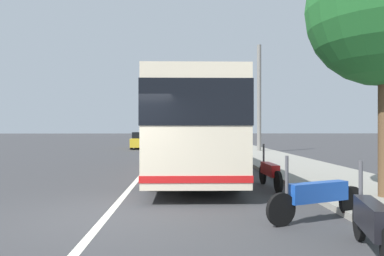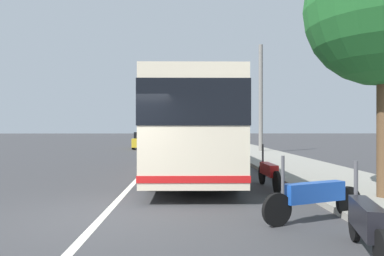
{
  "view_description": "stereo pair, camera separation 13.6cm",
  "coord_description": "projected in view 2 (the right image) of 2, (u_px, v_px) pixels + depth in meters",
  "views": [
    {
      "loc": [
        -7.14,
        -1.47,
        1.74
      ],
      "look_at": [
        7.1,
        -1.9,
        1.74
      ],
      "focal_mm": 33.87,
      "sensor_mm": 36.0,
      "label": 1
    },
    {
      "loc": [
        -7.15,
        -1.6,
        1.74
      ],
      "look_at": [
        7.1,
        -1.9,
        1.74
      ],
      "focal_mm": 33.87,
      "sensor_mm": 36.0,
      "label": 2
    }
  ],
  "objects": [
    {
      "name": "ground_plane",
      "position": [
        103.0,
        216.0,
        7.11
      ],
      "size": [
        220.0,
        220.0,
        0.0
      ],
      "primitive_type": "plane",
      "color": "#38383A"
    },
    {
      "name": "sidewalk_curb",
      "position": [
        286.0,
        163.0,
        17.24
      ],
      "size": [
        110.0,
        3.6,
        0.14
      ],
      "primitive_type": "cube",
      "color": "gray",
      "rests_on": "ground"
    },
    {
      "name": "lane_divider_line",
      "position": [
        151.0,
        165.0,
        17.11
      ],
      "size": [
        110.0,
        0.16,
        0.01
      ],
      "primitive_type": "cube",
      "color": "silver",
      "rests_on": "ground"
    },
    {
      "name": "coach_bus",
      "position": [
        191.0,
        125.0,
        14.17
      ],
      "size": [
        12.38,
        2.68,
        3.22
      ],
      "rotation": [
        0.0,
        0.0,
        -0.01
      ],
      "color": "beige",
      "rests_on": "ground"
    },
    {
      "name": "motorcycle_by_tree",
      "position": [
        366.0,
        223.0,
        4.84
      ],
      "size": [
        2.08,
        0.6,
        1.24
      ],
      "rotation": [
        0.0,
        0.0,
        -0.25
      ],
      "color": "black",
      "rests_on": "ground"
    },
    {
      "name": "motorcycle_mid_row",
      "position": [
        314.0,
        196.0,
        6.73
      ],
      "size": [
        0.97,
        2.16,
        1.25
      ],
      "rotation": [
        0.0,
        0.0,
        1.97
      ],
      "color": "black",
      "rests_on": "ground"
    },
    {
      "name": "motorcycle_nearest_curb",
      "position": [
        269.0,
        172.0,
        10.45
      ],
      "size": [
        2.23,
        0.28,
        1.25
      ],
      "rotation": [
        0.0,
        0.0,
        0.03
      ],
      "color": "black",
      "rests_on": "ground"
    },
    {
      "name": "car_side_street",
      "position": [
        144.0,
        141.0,
        30.88
      ],
      "size": [
        4.32,
        2.0,
        1.4
      ],
      "rotation": [
        0.0,
        0.0,
        3.19
      ],
      "color": "gold",
      "rests_on": "ground"
    },
    {
      "name": "car_far_distant",
      "position": [
        162.0,
        135.0,
        51.28
      ],
      "size": [
        4.33,
        1.84,
        1.52
      ],
      "rotation": [
        0.0,
        0.0,
        3.13
      ],
      "color": "silver",
      "rests_on": "ground"
    },
    {
      "name": "car_ahead_same_lane",
      "position": [
        190.0,
        136.0,
        43.41
      ],
      "size": [
        4.59,
        2.1,
        1.54
      ],
      "rotation": [
        0.0,
        0.0,
        -0.06
      ],
      "color": "red",
      "rests_on": "ground"
    },
    {
      "name": "roadside_tree_near_camera",
      "position": [
        384.0,
        8.0,
        8.4
      ],
      "size": [
        3.63,
        3.63,
        6.36
      ],
      "color": "brown",
      "rests_on": "ground"
    },
    {
      "name": "utility_pole",
      "position": [
        261.0,
        99.0,
        25.65
      ],
      "size": [
        0.29,
        0.29,
        7.66
      ],
      "primitive_type": "cylinder",
      "color": "slate",
      "rests_on": "ground"
    }
  ]
}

